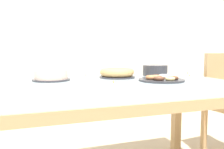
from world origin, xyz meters
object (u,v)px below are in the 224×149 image
(cake_chocolate_round, at_px, (51,75))
(pastry_platter, at_px, (162,79))
(tealight_right_edge, at_px, (86,77))
(tealight_near_front, at_px, (113,84))
(tealight_near_cakes, at_px, (189,77))
(tealight_centre, at_px, (187,75))
(cake_golden_bundt, at_px, (117,73))
(plate_stack, at_px, (155,70))

(cake_chocolate_round, height_order, pastry_platter, cake_chocolate_round)
(tealight_right_edge, distance_m, tealight_near_front, 0.47)
(tealight_near_cakes, xyz_separation_m, tealight_centre, (0.10, 0.17, 0.00))
(tealight_right_edge, bearing_deg, tealight_near_cakes, -21.89)
(cake_chocolate_round, relative_size, cake_golden_bundt, 0.96)
(cake_golden_bundt, bearing_deg, tealight_near_cakes, -24.84)
(plate_stack, xyz_separation_m, tealight_right_edge, (-0.60, 0.03, -0.03))
(plate_stack, height_order, tealight_near_cakes, plate_stack)
(tealight_right_edge, xyz_separation_m, tealight_near_front, (0.06, -0.47, 0.00))
(cake_golden_bundt, height_order, tealight_centre, cake_golden_bundt)
(pastry_platter, bearing_deg, tealight_near_cakes, 13.52)
(cake_chocolate_round, bearing_deg, pastry_platter, -21.81)
(cake_chocolate_round, bearing_deg, tealight_near_cakes, -12.44)
(cake_golden_bundt, bearing_deg, pastry_platter, -53.79)
(tealight_near_cakes, bearing_deg, cake_golden_bundt, 155.16)
(cake_chocolate_round, xyz_separation_m, plate_stack, (0.87, 0.04, 0.01))
(cake_chocolate_round, height_order, tealight_right_edge, cake_chocolate_round)
(tealight_centre, bearing_deg, plate_stack, 158.92)
(cake_golden_bundt, distance_m, tealight_centre, 0.62)
(plate_stack, height_order, tealight_centre, plate_stack)
(plate_stack, relative_size, tealight_near_front, 5.25)
(cake_chocolate_round, bearing_deg, cake_golden_bundt, 1.20)
(tealight_centre, relative_size, tealight_right_edge, 1.00)
(cake_chocolate_round, distance_m, plate_stack, 0.87)
(cake_chocolate_round, xyz_separation_m, pastry_platter, (0.74, -0.29, -0.02))
(plate_stack, height_order, tealight_right_edge, plate_stack)
(tealight_near_cakes, distance_m, tealight_centre, 0.20)
(tealight_near_cakes, bearing_deg, plate_stack, 119.74)
(tealight_near_cakes, height_order, tealight_near_front, same)
(plate_stack, distance_m, tealight_right_edge, 0.60)
(plate_stack, relative_size, tealight_centre, 5.25)
(cake_chocolate_round, relative_size, pastry_platter, 0.84)
(tealight_near_front, bearing_deg, cake_golden_bundt, 66.37)
(cake_golden_bundt, distance_m, tealight_near_cakes, 0.56)
(plate_stack, relative_size, tealight_near_cakes, 5.25)
(tealight_right_edge, bearing_deg, tealight_centre, -8.82)
(tealight_right_edge, bearing_deg, pastry_platter, -38.70)
(plate_stack, bearing_deg, tealight_near_cakes, -60.26)
(tealight_near_cakes, relative_size, tealight_centre, 1.00)
(tealight_centre, xyz_separation_m, tealight_right_edge, (-0.85, 0.13, 0.00))
(tealight_centre, xyz_separation_m, tealight_near_front, (-0.79, -0.34, 0.00))
(cake_golden_bundt, relative_size, tealight_centre, 7.13)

